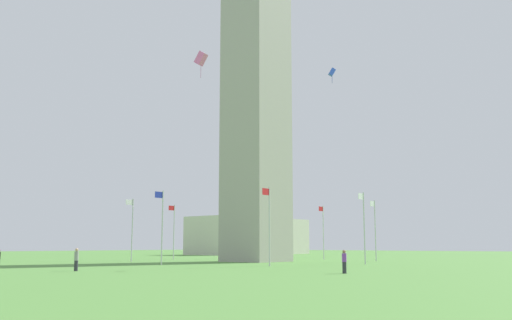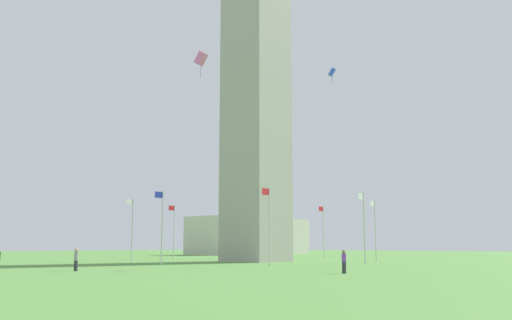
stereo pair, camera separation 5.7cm
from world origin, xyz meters
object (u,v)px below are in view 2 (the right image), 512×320
object	(u,v)px
flagpole_ne	(269,222)
flagpole_se	(375,227)
person_purple_shirt	(344,262)
kite_blue_box	(332,72)
person_gray_shirt	(76,260)
distant_building	(250,236)
flagpole_s	(323,230)
flagpole_n	(162,224)
flagpole_sw	(247,230)
flagpole_w	(174,229)
obelisk_monument	(256,30)
flagpole_nw	(132,227)
kite_pink_box	(201,59)
flagpole_e	(364,224)

from	to	relation	value
flagpole_ne	flagpole_se	xyz separation A→B (m)	(-20.96, 0.00, 0.00)
person_purple_shirt	kite_blue_box	xyz separation A→B (m)	(-12.97, -8.82, 18.83)
person_gray_shirt	distant_building	world-z (taller)	distant_building
flagpole_s	flagpole_se	bearing A→B (deg)	67.50
flagpole_n	flagpole_sw	size ratio (longest dim) A/B	1.00
flagpole_w	person_gray_shirt	size ratio (longest dim) A/B	4.27
obelisk_monument	kite_blue_box	world-z (taller)	obelisk_monument
flagpole_ne	flagpole_s	world-z (taller)	same
flagpole_nw	person_gray_shirt	world-z (taller)	flagpole_nw
flagpole_se	obelisk_monument	bearing A→B (deg)	-45.17
obelisk_monument	flagpole_sw	world-z (taller)	obelisk_monument
flagpole_nw	distant_building	world-z (taller)	distant_building
flagpole_s	kite_pink_box	xyz separation A→B (m)	(28.28, 3.92, 16.94)
obelisk_monument	flagpole_w	bearing A→B (deg)	-89.75
kite_pink_box	kite_blue_box	xyz separation A→B (m)	(-8.80, 10.30, -1.42)
flagpole_ne	distant_building	xyz separation A→B (m)	(-49.98, -45.29, -0.32)
person_gray_shirt	kite_blue_box	size ratio (longest dim) A/B	1.08
flagpole_se	person_gray_shirt	xyz separation A→B (m)	(38.29, -5.25, -3.25)
obelisk_monument	flagpole_e	xyz separation A→B (m)	(0.06, 14.82, -25.17)
flagpole_se	person_gray_shirt	size ratio (longest dim) A/B	4.27
obelisk_monument	distant_building	distance (m)	58.45
flagpole_n	flagpole_ne	distance (m)	11.35
flagpole_se	person_purple_shirt	size ratio (longest dim) A/B	4.53
flagpole_n	flagpole_sw	bearing A→B (deg)	-157.50
flagpole_se	flagpole_s	bearing A→B (deg)	-112.50
flagpole_sw	person_purple_shirt	distance (m)	43.87
flagpole_e	flagpole_n	bearing A→B (deg)	-45.00
flagpole_n	flagpole_w	xyz separation A→B (m)	(-14.82, -14.82, 0.00)
obelisk_monument	flagpole_n	world-z (taller)	obelisk_monument
flagpole_s	person_gray_shirt	bearing A→B (deg)	7.00
kite_blue_box	distant_building	bearing A→B (deg)	-132.01
obelisk_monument	flagpole_sw	distance (m)	29.19
person_gray_shirt	flagpole_s	bearing A→B (deg)	27.03
flagpole_n	flagpole_e	bearing A→B (deg)	135.00
flagpole_e	flagpole_se	size ratio (longest dim) A/B	1.00
flagpole_n	person_gray_shirt	size ratio (longest dim) A/B	4.27
flagpole_n	person_purple_shirt	bearing A→B (deg)	83.07
obelisk_monument	flagpole_ne	distance (m)	29.24
flagpole_ne	flagpole_se	distance (m)	20.96
flagpole_ne	person_purple_shirt	size ratio (longest dim) A/B	4.53
flagpole_se	kite_pink_box	distance (m)	30.05
flagpole_sw	flagpole_n	bearing A→B (deg)	22.50
person_gray_shirt	kite_blue_box	distance (m)	31.14
person_gray_shirt	kite_pink_box	world-z (taller)	kite_pink_box
flagpole_ne	flagpole_e	distance (m)	11.35
flagpole_se	person_purple_shirt	bearing A→B (deg)	24.08
flagpole_sw	flagpole_w	bearing A→B (deg)	-22.50
obelisk_monument	flagpole_sw	size ratio (longest dim) A/B	7.82
flagpole_se	kite_pink_box	bearing A→B (deg)	-15.34
flagpole_w	person_gray_shirt	bearing A→B (deg)	35.80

